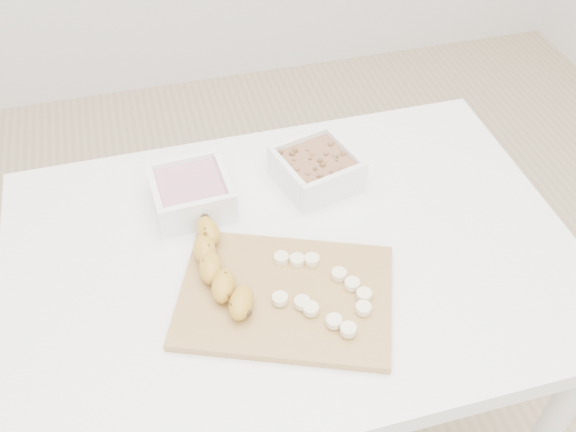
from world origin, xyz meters
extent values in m
cube|color=white|center=(0.00, 0.00, 0.73)|extent=(1.00, 0.70, 0.04)
cylinder|color=white|center=(-0.44, 0.29, 0.35)|extent=(0.05, 0.05, 0.71)
cylinder|color=white|center=(0.44, 0.29, 0.35)|extent=(0.05, 0.05, 0.71)
cube|color=white|center=(-0.15, 0.16, 0.78)|extent=(0.15, 0.15, 0.07)
cube|color=#C07D93|center=(-0.15, 0.16, 0.79)|extent=(0.12, 0.12, 0.04)
cube|color=white|center=(0.09, 0.17, 0.78)|extent=(0.17, 0.17, 0.07)
cube|color=brown|center=(0.09, 0.17, 0.79)|extent=(0.14, 0.14, 0.04)
cube|color=#AF814C|center=(-0.04, -0.10, 0.76)|extent=(0.41, 0.36, 0.01)
cylinder|color=#F6E5BA|center=(-0.03, -0.03, 0.77)|extent=(0.03, 0.03, 0.01)
cylinder|color=#F6E5BA|center=(0.00, -0.04, 0.77)|extent=(0.03, 0.03, 0.01)
cylinder|color=#F6E5BA|center=(0.02, -0.05, 0.77)|extent=(0.03, 0.03, 0.01)
cylinder|color=#F6E5BA|center=(0.06, -0.09, 0.77)|extent=(0.03, 0.03, 0.01)
cylinder|color=#F6E5BA|center=(0.07, -0.11, 0.77)|extent=(0.03, 0.03, 0.01)
cylinder|color=#F6E5BA|center=(0.08, -0.14, 0.77)|extent=(0.03, 0.03, 0.01)
cylinder|color=#F6E5BA|center=(0.07, -0.17, 0.77)|extent=(0.03, 0.03, 0.01)
cylinder|color=#F6E5BA|center=(-0.05, -0.11, 0.77)|extent=(0.03, 0.03, 0.01)
cylinder|color=#F6E5BA|center=(-0.02, -0.13, 0.77)|extent=(0.03, 0.03, 0.01)
cylinder|color=#F6E5BA|center=(-0.01, -0.15, 0.77)|extent=(0.03, 0.03, 0.01)
cylinder|color=#F6E5BA|center=(0.02, -0.18, 0.77)|extent=(0.03, 0.03, 0.01)
cylinder|color=#F6E5BA|center=(0.03, -0.20, 0.78)|extent=(0.03, 0.03, 0.01)
camera|label=1|loc=(-0.21, -0.73, 1.59)|focal=40.00mm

